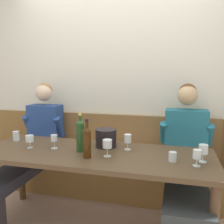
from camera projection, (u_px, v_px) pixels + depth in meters
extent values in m
cube|color=silver|center=(118.00, 76.00, 3.01)|extent=(6.80, 0.08, 2.80)
cube|color=brown|center=(117.00, 151.00, 3.11)|extent=(6.80, 0.03, 0.93)
cube|color=brown|center=(112.00, 177.00, 2.93)|extent=(2.40, 0.42, 0.44)
cube|color=brown|center=(112.00, 157.00, 2.89)|extent=(2.35, 0.39, 0.05)
cube|color=brown|center=(116.00, 133.00, 3.04)|extent=(2.40, 0.04, 0.45)
cube|color=#4C3825|center=(94.00, 154.00, 2.21)|extent=(2.10, 0.77, 0.04)
cylinder|color=#523920|center=(21.00, 170.00, 2.81)|extent=(0.07, 0.07, 0.70)
cylinder|color=#4A3D24|center=(204.00, 190.00, 2.33)|extent=(0.07, 0.07, 0.70)
cube|color=#2C2D39|center=(19.00, 171.00, 2.56)|extent=(0.33, 1.06, 0.11)
cube|color=navy|center=(46.00, 128.00, 3.06)|extent=(0.39, 0.22, 0.56)
sphere|color=beige|center=(44.00, 93.00, 2.98)|extent=(0.20, 0.20, 0.20)
sphere|color=#997248|center=(45.00, 91.00, 3.00)|extent=(0.18, 0.18, 0.18)
cylinder|color=navy|center=(29.00, 125.00, 3.06)|extent=(0.08, 0.20, 0.27)
cylinder|color=navy|center=(59.00, 127.00, 2.96)|extent=(0.08, 0.20, 0.27)
cube|color=#2E3436|center=(186.00, 190.00, 2.15)|extent=(0.36, 1.06, 0.11)
cube|color=#21677C|center=(186.00, 136.00, 2.64)|extent=(0.43, 0.23, 0.57)
sphere|color=tan|center=(188.00, 95.00, 2.57)|extent=(0.21, 0.21, 0.21)
sphere|color=brown|center=(188.00, 93.00, 2.59)|extent=(0.19, 0.19, 0.19)
cylinder|color=#21677C|center=(164.00, 133.00, 2.65)|extent=(0.08, 0.20, 0.27)
cylinder|color=#21677C|center=(209.00, 135.00, 2.54)|extent=(0.08, 0.20, 0.27)
cylinder|color=black|center=(106.00, 138.00, 2.36)|extent=(0.20, 0.20, 0.17)
cylinder|color=#20431D|center=(81.00, 139.00, 2.21)|extent=(0.08, 0.08, 0.23)
sphere|color=#20431D|center=(80.00, 125.00, 2.19)|extent=(0.08, 0.08, 0.08)
cylinder|color=#20431D|center=(80.00, 120.00, 2.18)|extent=(0.03, 0.03, 0.07)
cylinder|color=gold|center=(80.00, 114.00, 2.17)|extent=(0.03, 0.03, 0.02)
cylinder|color=#3D220A|center=(87.00, 145.00, 2.05)|extent=(0.07, 0.07, 0.21)
sphere|color=#3D220A|center=(87.00, 132.00, 2.03)|extent=(0.07, 0.07, 0.07)
cylinder|color=#3D220A|center=(87.00, 126.00, 2.02)|extent=(0.03, 0.03, 0.08)
cylinder|color=black|center=(87.00, 120.00, 2.02)|extent=(0.03, 0.03, 0.02)
cylinder|color=silver|center=(30.00, 148.00, 2.34)|extent=(0.06, 0.06, 0.00)
cylinder|color=silver|center=(30.00, 144.00, 2.33)|extent=(0.01, 0.01, 0.06)
cylinder|color=silver|center=(30.00, 138.00, 2.32)|extent=(0.08, 0.08, 0.06)
cylinder|color=beige|center=(30.00, 140.00, 2.33)|extent=(0.07, 0.07, 0.02)
cylinder|color=silver|center=(54.00, 148.00, 2.31)|extent=(0.06, 0.06, 0.00)
cylinder|color=silver|center=(54.00, 145.00, 2.31)|extent=(0.01, 0.01, 0.07)
cylinder|color=silver|center=(54.00, 138.00, 2.30)|extent=(0.06, 0.06, 0.06)
cylinder|color=#EFE783|center=(54.00, 140.00, 2.30)|extent=(0.05, 0.05, 0.02)
cylinder|color=silver|center=(107.00, 156.00, 2.10)|extent=(0.07, 0.07, 0.00)
cylinder|color=silver|center=(107.00, 152.00, 2.09)|extent=(0.01, 0.01, 0.07)
cylinder|color=silver|center=(107.00, 144.00, 2.08)|extent=(0.08, 0.08, 0.07)
cylinder|color=#E9D078|center=(107.00, 146.00, 2.08)|extent=(0.07, 0.07, 0.03)
cylinder|color=silver|center=(128.00, 149.00, 2.28)|extent=(0.06, 0.06, 0.00)
cylinder|color=silver|center=(128.00, 146.00, 2.28)|extent=(0.01, 0.01, 0.06)
cylinder|color=silver|center=(128.00, 138.00, 2.27)|extent=(0.07, 0.07, 0.08)
cylinder|color=silver|center=(203.00, 162.00, 1.96)|extent=(0.06, 0.06, 0.00)
cylinder|color=silver|center=(203.00, 158.00, 1.96)|extent=(0.01, 0.01, 0.06)
cylinder|color=silver|center=(203.00, 149.00, 1.95)|extent=(0.07, 0.07, 0.07)
cylinder|color=silver|center=(196.00, 166.00, 1.88)|extent=(0.06, 0.06, 0.00)
cylinder|color=silver|center=(197.00, 162.00, 1.87)|extent=(0.01, 0.01, 0.06)
cylinder|color=silver|center=(197.00, 154.00, 1.86)|extent=(0.06, 0.06, 0.07)
cylinder|color=#F2D38E|center=(197.00, 157.00, 1.87)|extent=(0.06, 0.06, 0.03)
cylinder|color=silver|center=(173.00, 157.00, 1.97)|extent=(0.06, 0.06, 0.08)
cylinder|color=silver|center=(16.00, 136.00, 2.57)|extent=(0.07, 0.07, 0.10)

